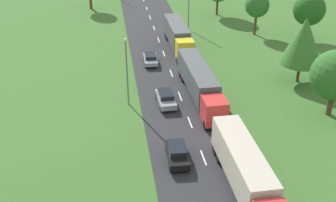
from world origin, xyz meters
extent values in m
cube|color=#2B2B30|center=(0.00, 24.50, 0.03)|extent=(10.00, 140.00, 0.06)
cube|color=white|center=(0.00, 18.62, 0.07)|extent=(0.16, 2.40, 0.01)
cube|color=white|center=(0.00, 25.18, 0.07)|extent=(0.16, 2.40, 0.01)
cube|color=white|center=(0.00, 31.38, 0.07)|extent=(0.16, 2.40, 0.01)
cube|color=white|center=(0.00, 38.32, 0.07)|extent=(0.16, 2.40, 0.01)
cube|color=white|center=(0.00, 45.68, 0.07)|extent=(0.16, 2.40, 0.01)
cube|color=white|center=(0.00, 51.87, 0.07)|extent=(0.16, 2.40, 0.01)
cube|color=white|center=(0.00, 58.13, 0.07)|extent=(0.16, 2.40, 0.01)
cube|color=white|center=(0.00, 64.78, 0.07)|extent=(0.16, 2.40, 0.01)
cube|color=white|center=(0.00, 71.32, 0.07)|extent=(0.16, 2.40, 0.01)
cube|color=white|center=(0.00, 78.11, 0.07)|extent=(0.16, 2.40, 0.01)
cube|color=beige|center=(2.32, 14.53, 2.30)|extent=(2.58, 10.79, 2.87)
cube|color=black|center=(2.32, 14.53, 0.66)|extent=(0.98, 10.24, 0.24)
cylinder|color=black|center=(3.35, 17.77, 0.56)|extent=(0.36, 1.00, 1.00)
cylinder|color=black|center=(1.25, 17.76, 0.56)|extent=(0.36, 1.00, 1.00)
cylinder|color=black|center=(3.34, 19.06, 0.56)|extent=(0.36, 1.00, 1.00)
cylinder|color=black|center=(1.24, 19.05, 0.56)|extent=(0.36, 1.00, 1.00)
cube|color=red|center=(2.38, 24.26, 1.88)|extent=(2.50, 2.83, 2.64)
cube|color=black|center=(2.41, 22.93, 2.36)|extent=(2.10, 0.15, 1.16)
cube|color=#4C5156|center=(2.20, 31.98, 2.29)|extent=(2.78, 12.03, 2.87)
cube|color=black|center=(2.20, 31.98, 0.66)|extent=(1.17, 11.39, 0.24)
cylinder|color=black|center=(3.45, 23.59, 0.56)|extent=(0.37, 1.01, 1.00)
cylinder|color=black|center=(1.35, 23.54, 0.56)|extent=(0.37, 1.01, 1.00)
cylinder|color=black|center=(3.16, 35.59, 0.56)|extent=(0.37, 1.01, 1.00)
cylinder|color=black|center=(1.06, 35.54, 0.56)|extent=(0.37, 1.01, 1.00)
cylinder|color=black|center=(3.13, 37.03, 0.56)|extent=(0.37, 1.01, 1.00)
cylinder|color=black|center=(1.03, 36.98, 0.56)|extent=(0.37, 1.01, 1.00)
cube|color=yellow|center=(2.52, 42.09, 1.95)|extent=(2.46, 2.31, 2.78)
cube|color=black|center=(2.53, 41.00, 2.45)|extent=(2.10, 0.12, 1.23)
cube|color=#4C5156|center=(2.47, 48.72, 2.35)|extent=(2.58, 10.29, 2.99)
cube|color=black|center=(2.47, 48.72, 0.66)|extent=(0.98, 9.76, 0.24)
cylinder|color=black|center=(3.58, 41.53, 0.56)|extent=(0.36, 1.00, 1.00)
cylinder|color=black|center=(1.48, 41.51, 0.56)|extent=(0.36, 1.00, 1.00)
cylinder|color=black|center=(3.50, 51.81, 0.56)|extent=(0.36, 1.00, 1.00)
cylinder|color=black|center=(1.40, 51.79, 0.56)|extent=(0.36, 1.00, 1.00)
cylinder|color=black|center=(3.49, 53.04, 0.56)|extent=(0.36, 1.00, 1.00)
cylinder|color=black|center=(1.39, 53.02, 0.56)|extent=(0.36, 1.00, 1.00)
cube|color=black|center=(-2.53, 18.56, 0.72)|extent=(2.01, 4.36, 0.67)
cube|color=black|center=(-2.53, 18.77, 1.32)|extent=(1.65, 2.46, 0.53)
cylinder|color=black|center=(-1.76, 17.07, 0.38)|extent=(0.24, 0.65, 0.64)
cylinder|color=black|center=(-3.41, 17.13, 0.38)|extent=(0.24, 0.65, 0.64)
cylinder|color=black|center=(-1.65, 19.99, 0.38)|extent=(0.24, 0.65, 0.64)
cylinder|color=black|center=(-3.31, 20.05, 0.38)|extent=(0.24, 0.65, 0.64)
cube|color=#8C939E|center=(-2.00, 29.70, 0.70)|extent=(1.98, 4.57, 0.63)
cube|color=black|center=(-2.01, 29.93, 1.28)|extent=(1.63, 2.58, 0.54)
cylinder|color=black|center=(-1.13, 28.18, 0.38)|extent=(0.24, 0.65, 0.64)
cylinder|color=black|center=(-2.79, 28.14, 0.38)|extent=(0.24, 0.65, 0.64)
cylinder|color=black|center=(-1.21, 31.26, 0.38)|extent=(0.24, 0.65, 0.64)
cylinder|color=black|center=(-2.87, 31.22, 0.38)|extent=(0.24, 0.65, 0.64)
cube|color=#8C939E|center=(-2.44, 42.09, 0.66)|extent=(1.92, 4.13, 0.56)
cube|color=black|center=(-2.43, 42.30, 1.18)|extent=(1.58, 2.33, 0.48)
cylinder|color=black|center=(-1.67, 40.69, 0.38)|extent=(0.24, 0.65, 0.64)
cylinder|color=black|center=(-3.28, 40.73, 0.38)|extent=(0.24, 0.65, 0.64)
cylinder|color=black|center=(-1.59, 43.46, 0.38)|extent=(0.24, 0.65, 0.64)
cylinder|color=black|center=(-3.21, 43.50, 0.38)|extent=(0.24, 0.65, 0.64)
cylinder|color=slate|center=(-6.34, 30.45, 3.93)|extent=(0.18, 0.18, 7.86)
sphere|color=silver|center=(-6.34, 30.45, 7.98)|extent=(0.36, 0.36, 0.36)
cylinder|color=slate|center=(5.91, 56.59, 3.81)|extent=(0.18, 0.18, 7.62)
cylinder|color=#513823|center=(15.82, 24.72, 1.37)|extent=(0.63, 0.63, 2.73)
sphere|color=#2D6628|center=(15.82, 24.72, 4.82)|extent=(5.57, 5.57, 5.57)
cylinder|color=#513823|center=(16.66, 52.43, 1.75)|extent=(0.42, 0.42, 3.51)
sphere|color=#2D6628|center=(16.66, 52.43, 5.01)|extent=(4.01, 4.01, 4.01)
cylinder|color=#513823|center=(24.05, 48.65, 1.56)|extent=(0.59, 0.59, 3.12)
sphere|color=#23561E|center=(24.05, 48.65, 5.04)|extent=(5.13, 5.13, 5.13)
cylinder|color=#513823|center=(13.25, 64.90, 1.68)|extent=(0.42, 0.42, 3.35)
cylinder|color=#513823|center=(15.98, 33.42, 1.30)|extent=(0.38, 0.38, 2.60)
cone|color=#38702D|center=(15.98, 33.42, 5.61)|extent=(5.46, 5.46, 6.01)
camera|label=1|loc=(-8.06, -12.47, 23.26)|focal=44.06mm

